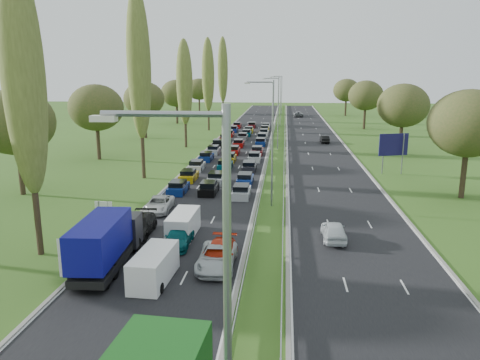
% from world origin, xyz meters
% --- Properties ---
extents(ground, '(260.00, 260.00, 0.00)m').
position_xyz_m(ground, '(4.50, 80.00, 0.00)').
color(ground, '#34571B').
rests_on(ground, ground).
extents(near_carriageway, '(10.50, 215.00, 0.04)m').
position_xyz_m(near_carriageway, '(-2.25, 82.50, 0.00)').
color(near_carriageway, black).
rests_on(near_carriageway, ground).
extents(far_carriageway, '(10.50, 215.00, 0.04)m').
position_xyz_m(far_carriageway, '(11.25, 82.50, 0.00)').
color(far_carriageway, black).
rests_on(far_carriageway, ground).
extents(central_reservation, '(2.36, 215.00, 0.32)m').
position_xyz_m(central_reservation, '(4.50, 82.50, 0.55)').
color(central_reservation, gray).
rests_on(central_reservation, ground).
extents(lamp_columns, '(0.18, 140.18, 12.00)m').
position_xyz_m(lamp_columns, '(4.50, 78.00, 6.00)').
color(lamp_columns, gray).
rests_on(lamp_columns, ground).
extents(poplar_row, '(2.80, 127.80, 22.44)m').
position_xyz_m(poplar_row, '(-11.50, 68.17, 12.39)').
color(poplar_row, '#2D2116').
rests_on(poplar_row, ground).
extents(woodland_left, '(8.00, 166.00, 11.10)m').
position_xyz_m(woodland_left, '(-22.00, 62.63, 7.68)').
color(woodland_left, '#2D2116').
rests_on(woodland_left, ground).
extents(woodland_right, '(8.00, 153.00, 11.10)m').
position_xyz_m(woodland_right, '(24.00, 66.67, 7.68)').
color(woodland_right, '#2D2116').
rests_on(woodland_right, ground).
extents(traffic_queue_fill, '(9.09, 68.15, 0.80)m').
position_xyz_m(traffic_queue_fill, '(-2.23, 77.29, 0.44)').
color(traffic_queue_fill, navy).
rests_on(traffic_queue_fill, ground).
extents(near_car_2, '(2.39, 4.92, 1.35)m').
position_xyz_m(near_car_2, '(-5.90, 40.20, 0.69)').
color(near_car_2, silver).
rests_on(near_car_2, near_carriageway).
extents(near_car_3, '(2.35, 5.35, 1.53)m').
position_xyz_m(near_car_3, '(-5.76, 33.54, 0.78)').
color(near_car_3, black).
rests_on(near_car_3, near_carriageway).
extents(near_car_7, '(1.93, 4.60, 1.33)m').
position_xyz_m(near_car_7, '(-2.09, 31.58, 0.68)').
color(near_car_7, '#054D51').
rests_on(near_car_7, near_carriageway).
extents(near_car_10, '(2.50, 5.25, 1.45)m').
position_xyz_m(near_car_10, '(1.33, 27.81, 0.74)').
color(near_car_10, '#B3B9BD').
rests_on(near_car_10, near_carriageway).
extents(near_car_11, '(2.24, 5.14, 1.47)m').
position_xyz_m(near_car_11, '(1.43, 28.24, 0.76)').
color(near_car_11, '#A7200A').
rests_on(near_car_11, near_carriageway).
extents(far_car_0, '(1.79, 4.37, 1.48)m').
position_xyz_m(far_car_0, '(9.56, 33.91, 0.76)').
color(far_car_0, silver).
rests_on(far_car_0, far_carriageway).
extents(far_car_1, '(1.59, 4.18, 1.36)m').
position_xyz_m(far_car_1, '(13.07, 86.62, 0.70)').
color(far_car_1, black).
rests_on(far_car_1, far_carriageway).
extents(far_car_2, '(2.96, 5.87, 1.59)m').
position_xyz_m(far_car_2, '(9.48, 140.34, 0.82)').
color(far_car_2, gray).
rests_on(far_car_2, far_carriageway).
extents(blue_lorry, '(2.35, 8.46, 3.57)m').
position_xyz_m(blue_lorry, '(-5.81, 27.00, 1.87)').
color(blue_lorry, black).
rests_on(blue_lorry, near_carriageway).
extents(white_van_front, '(1.89, 4.82, 1.94)m').
position_xyz_m(white_van_front, '(-2.20, 25.55, 0.99)').
color(white_van_front, white).
rests_on(white_van_front, near_carriageway).
extents(white_van_rear, '(1.85, 4.71, 1.89)m').
position_xyz_m(white_van_rear, '(-2.18, 33.93, 0.97)').
color(white_van_rear, white).
rests_on(white_van_rear, near_carriageway).
extents(info_sign, '(1.50, 0.18, 2.10)m').
position_xyz_m(info_sign, '(-9.40, 35.67, 1.37)').
color(info_sign, gray).
rests_on(info_sign, ground).
extents(direction_sign, '(3.83, 1.34, 5.20)m').
position_xyz_m(direction_sign, '(19.40, 59.35, 3.57)').
color(direction_sign, gray).
rests_on(direction_sign, ground).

